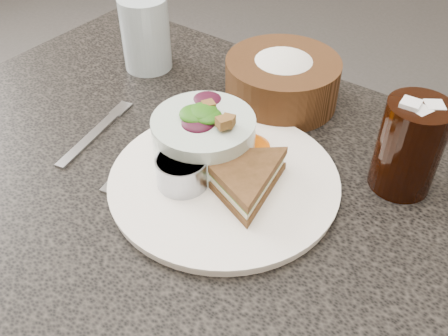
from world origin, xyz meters
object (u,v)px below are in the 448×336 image
bread_basket (283,74)px  salad_bowl (204,130)px  dinner_plate (224,181)px  sandwich (243,178)px  dining_table (209,327)px  cola_glass (410,143)px  water_glass (146,34)px  dressing_ramekin (182,171)px

bread_basket → salad_bowl: bearing=-92.5°
dinner_plate → bread_basket: bread_basket is taller
sandwich → dining_table: bearing=-155.0°
sandwich → cola_glass: bearing=63.4°
sandwich → bread_basket: (-0.08, 0.22, 0.02)m
dinner_plate → dining_table: bearing=-164.6°
dinner_plate → bread_basket: size_ratio=1.67×
cola_glass → water_glass: (-0.49, 0.04, -0.01)m
dining_table → sandwich: 0.41m
cola_glass → water_glass: size_ratio=1.08×
dressing_ramekin → cola_glass: bearing=38.6°
dining_table → dinner_plate: size_ratio=3.27×
salad_bowl → bread_basket: 0.19m
sandwich → dinner_plate: bearing=-165.5°
sandwich → dressing_ramekin: bearing=-131.3°
dinner_plate → salad_bowl: size_ratio=2.15×
bread_basket → cola_glass: (0.23, -0.08, 0.02)m
dressing_ramekin → water_glass: size_ratio=0.53×
dining_table → sandwich: sandwich is taller
dinner_plate → dressing_ramekin: (-0.04, -0.04, 0.03)m
sandwich → water_glass: water_glass is taller
dressing_ramekin → water_glass: bearing=140.2°
water_glass → dressing_ramekin: bearing=-39.8°
dressing_ramekin → cola_glass: cola_glass is taller
dressing_ramekin → dining_table: bearing=75.2°
cola_glass → water_glass: bearing=175.9°
dinner_plate → water_glass: bearing=149.4°
cola_glass → sandwich: bearing=-137.4°
dinner_plate → dressing_ramekin: size_ratio=4.46×
bread_basket → water_glass: (-0.25, -0.04, 0.01)m
dressing_ramekin → water_glass: water_glass is taller
dressing_ramekin → bread_basket: (-0.01, 0.26, 0.02)m
sandwich → cola_glass: (0.16, 0.15, 0.04)m
dining_table → salad_bowl: salad_bowl is taller
dining_table → water_glass: (-0.27, 0.18, 0.44)m
dinner_plate → dressing_ramekin: 0.06m
sandwich → dressing_ramekin: (-0.07, -0.04, 0.00)m
bread_basket → sandwich: bearing=-71.2°
dinner_plate → sandwich: 0.04m
salad_bowl → water_glass: water_glass is taller
bread_basket → dressing_ramekin: bearing=-88.7°
sandwich → salad_bowl: salad_bowl is taller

